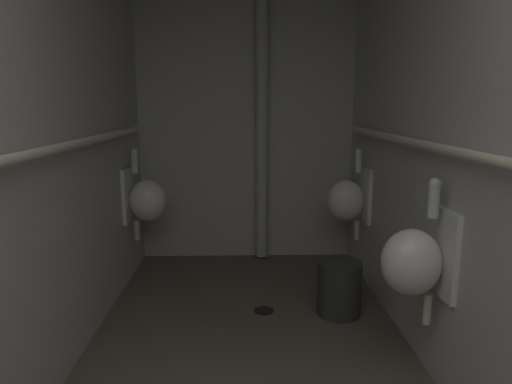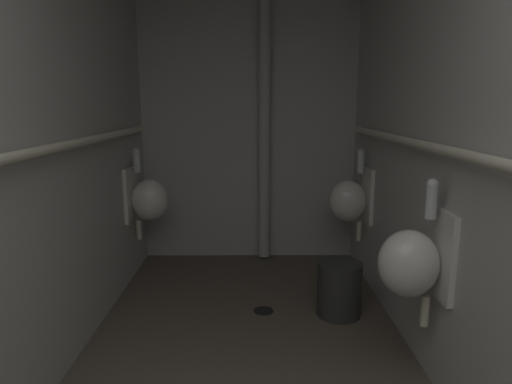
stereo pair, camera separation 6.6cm
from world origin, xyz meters
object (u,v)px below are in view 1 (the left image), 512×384
(urinal_right_mid, at_px, (416,260))
(standpipe_back_wall, at_px, (262,115))
(floor_drain, at_px, (264,310))
(urinal_right_far, at_px, (349,199))
(waste_bin, at_px, (339,288))
(urinal_left_mid, at_px, (145,199))

(urinal_right_mid, distance_m, standpipe_back_wall, 2.17)
(floor_drain, bearing_deg, urinal_right_mid, -49.70)
(urinal_right_far, xyz_separation_m, waste_bin, (-0.20, -0.65, -0.49))
(waste_bin, bearing_deg, urinal_right_far, 73.17)
(urinal_right_far, bearing_deg, urinal_right_mid, -90.00)
(floor_drain, bearing_deg, urinal_right_far, 40.00)
(urinal_right_mid, bearing_deg, floor_drain, 130.30)
(urinal_left_mid, height_order, urinal_right_far, same)
(urinal_left_mid, distance_m, waste_bin, 1.69)
(urinal_right_mid, xyz_separation_m, standpipe_back_wall, (-0.69, 1.95, 0.66))
(urinal_right_mid, xyz_separation_m, floor_drain, (-0.72, 0.84, -0.67))
(urinal_left_mid, bearing_deg, urinal_right_mid, -42.00)
(urinal_right_mid, distance_m, floor_drain, 1.29)
(urinal_right_far, relative_size, standpipe_back_wall, 0.29)
(standpipe_back_wall, relative_size, floor_drain, 18.68)
(standpipe_back_wall, bearing_deg, urinal_right_mid, -70.58)
(urinal_right_far, height_order, floor_drain, urinal_right_far)
(urinal_right_far, xyz_separation_m, floor_drain, (-0.72, -0.60, -0.67))
(urinal_left_mid, bearing_deg, standpipe_back_wall, 25.41)
(urinal_right_far, bearing_deg, standpipe_back_wall, 143.71)
(urinal_left_mid, relative_size, waste_bin, 2.02)
(urinal_left_mid, xyz_separation_m, urinal_right_far, (1.65, -0.05, 0.00))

